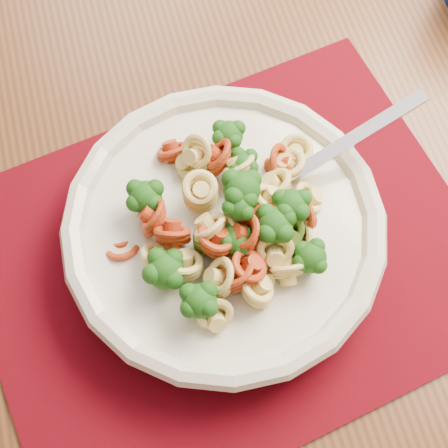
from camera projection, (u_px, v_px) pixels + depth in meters
dining_table at (255, 182)px, 0.65m from camera, size 1.84×1.55×0.77m
placemat at (229, 258)px, 0.52m from camera, size 0.47×0.41×0.00m
pasta_bowl at (224, 229)px, 0.50m from camera, size 0.26×0.26×0.05m
pasta_broccoli_heap at (224, 221)px, 0.48m from camera, size 0.22×0.22×0.06m
fork at (274, 187)px, 0.50m from camera, size 0.18×0.06×0.08m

